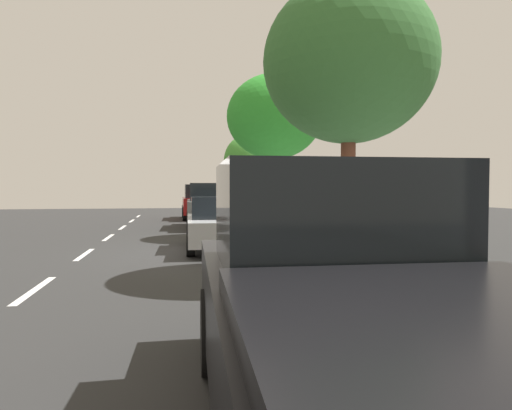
{
  "coord_description": "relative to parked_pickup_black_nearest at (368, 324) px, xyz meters",
  "views": [
    {
      "loc": [
        -0.58,
        -12.37,
        1.75
      ],
      "look_at": [
        1.12,
        -2.84,
        1.39
      ],
      "focal_mm": 31.23,
      "sensor_mm": 36.0,
      "label": 1
    }
  ],
  "objects": [
    {
      "name": "parked_suv_red_far",
      "position": [
        0.12,
        23.37,
        0.13
      ],
      "size": [
        1.97,
        4.7,
        1.99
      ],
      "color": "maroon",
      "rests_on": "ground"
    },
    {
      "name": "parked_suv_grey_mid",
      "position": [
        0.24,
        17.44,
        0.13
      ],
      "size": [
        2.07,
        4.75,
        1.99
      ],
      "color": "slate",
      "rests_on": "ground"
    },
    {
      "name": "sidewalk",
      "position": [
        3.04,
        9.79,
        -0.82
      ],
      "size": [
        3.51,
        35.79,
        0.15
      ],
      "primitive_type": "cube",
      "color": "#9C93A3",
      "rests_on": "ground"
    },
    {
      "name": "street_tree_corner",
      "position": [
        2.3,
        19.0,
        2.15
      ],
      "size": [
        2.42,
        2.42,
        4.26
      ],
      "color": "brown",
      "rests_on": "sidewalk"
    },
    {
      "name": "ground",
      "position": [
        -0.6,
        9.79,
        -0.9
      ],
      "size": [
        57.26,
        57.26,
        0.0
      ],
      "primitive_type": "plane",
      "color": "#2C2C2C"
    },
    {
      "name": "cyclist_with_backpack",
      "position": [
        0.96,
        5.39,
        0.18
      ],
      "size": [
        0.46,
        0.61,
        1.76
      ],
      "color": "#C6B284",
      "rests_on": "ground"
    },
    {
      "name": "parked_sedan_silver_second",
      "position": [
        0.01,
        10.29,
        -0.15
      ],
      "size": [
        1.92,
        4.44,
        1.52
      ],
      "color": "#B7BABF",
      "rests_on": "ground"
    },
    {
      "name": "lane_stripe_centre",
      "position": [
        -3.6,
        9.79,
        -0.9
      ],
      "size": [
        0.14,
        35.8,
        0.01
      ],
      "color": "white",
      "rests_on": "ground"
    },
    {
      "name": "bicycle_at_curb",
      "position": [
        0.74,
        5.84,
        -0.53
      ],
      "size": [
        1.74,
        0.46,
        0.76
      ],
      "color": "black",
      "rests_on": "ground"
    },
    {
      "name": "curb_edge",
      "position": [
        1.2,
        9.79,
        -0.82
      ],
      "size": [
        0.16,
        35.79,
        0.15
      ],
      "primitive_type": "cube",
      "color": "gray",
      "rests_on": "ground"
    },
    {
      "name": "lane_stripe_bike_edge",
      "position": [
        -0.27,
        9.79,
        -0.9
      ],
      "size": [
        0.12,
        35.79,
        0.01
      ],
      "primitive_type": "cube",
      "color": "white",
      "rests_on": "ground"
    },
    {
      "name": "street_tree_far_end",
      "position": [
        2.3,
        13.14,
        3.41
      ],
      "size": [
        3.42,
        3.42,
        5.7
      ],
      "color": "brown",
      "rests_on": "sidewalk"
    },
    {
      "name": "parked_pickup_black_nearest",
      "position": [
        0.0,
        0.0,
        0.0
      ],
      "size": [
        2.16,
        5.36,
        1.95
      ],
      "color": "black",
      "rests_on": "ground"
    },
    {
      "name": "street_tree_mid_block",
      "position": [
        2.3,
        6.09,
        3.4
      ],
      "size": [
        3.5,
        3.5,
        5.82
      ],
      "color": "brown",
      "rests_on": "sidewalk"
    }
  ]
}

